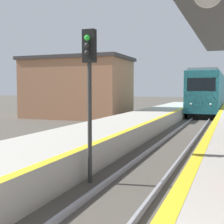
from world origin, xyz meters
TOP-DOWN VIEW (x-y plane):
  - train at (0.00, 33.83)m, footprint 2.88×17.56m
  - signal_near at (-1.26, 6.01)m, footprint 0.36×0.31m
  - station_building at (-10.95, 23.95)m, footprint 9.59×6.00m

SIDE VIEW (x-z plane):
  - train at x=0.00m, z-range 0.04..4.50m
  - station_building at x=-10.95m, z-range 0.01..5.55m
  - signal_near at x=-1.26m, z-range 0.86..5.15m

